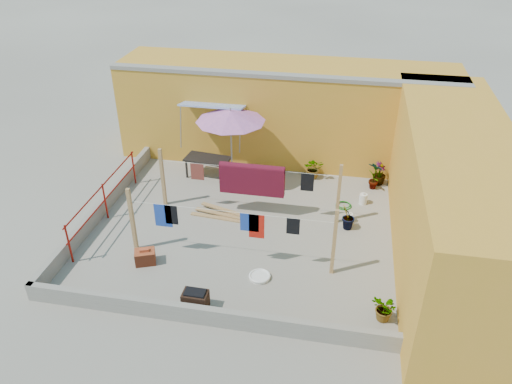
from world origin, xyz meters
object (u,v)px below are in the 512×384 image
patio_umbrella (231,116)px  green_hose (344,205)px  outdoor_table (207,160)px  water_jug_a (363,199)px  brick_stack (145,257)px  water_jug_b (349,218)px  plant_back_a (314,168)px  white_basin (260,276)px  brazier (195,300)px

patio_umbrella → green_hose: (3.52, -0.73, -2.22)m
outdoor_table → water_jug_a: bearing=-8.6°
brick_stack → water_jug_b: size_ratio=1.89×
patio_umbrella → water_jug_a: patio_umbrella is taller
water_jug_b → plant_back_a: (-1.21, 2.34, 0.21)m
white_basin → brazier: bearing=-133.2°
outdoor_table → white_basin: 5.27m
outdoor_table → patio_umbrella: bearing=-17.3°
water_jug_a → brazier: bearing=-125.1°
brick_stack → water_jug_a: (5.28, 3.81, -0.02)m
white_basin → water_jug_a: size_ratio=1.44×
water_jug_a → patio_umbrella: bearing=173.3°
brick_stack → plant_back_a: 6.30m
outdoor_table → plant_back_a: size_ratio=2.16×
water_jug_a → plant_back_a: (-1.58, 1.28, 0.19)m
water_jug_b → plant_back_a: 2.64m
brick_stack → plant_back_a: bearing=54.0°
white_basin → water_jug_b: bearing=54.1°
brick_stack → water_jug_b: brick_stack is taller
patio_umbrella → green_hose: bearing=-11.7°
water_jug_b → plant_back_a: size_ratio=0.45×
patio_umbrella → outdoor_table: 1.88m
patio_umbrella → green_hose: 4.23m
patio_umbrella → brazier: (0.48, -5.59, -2.01)m
green_hose → plant_back_a: bearing=123.9°
brick_stack → brazier: (1.69, -1.31, 0.06)m
patio_umbrella → plant_back_a: size_ratio=3.63×
patio_umbrella → white_basin: 5.13m
outdoor_table → plant_back_a: (3.35, 0.54, -0.25)m
green_hose → plant_back_a: 1.88m
patio_umbrella → water_jug_b: (3.69, -1.53, -2.11)m
brick_stack → brazier: bearing=-37.7°
outdoor_table → water_jug_a: size_ratio=4.09×
brick_stack → green_hose: bearing=36.9°
water_jug_a → water_jug_b: bearing=-109.7°
patio_umbrella → outdoor_table: size_ratio=1.68×
white_basin → green_hose: white_basin is taller
white_basin → plant_back_a: (0.81, 5.13, 0.30)m
patio_umbrella → green_hose: size_ratio=5.33×
patio_umbrella → plant_back_a: (2.49, 0.81, -1.91)m
brick_stack → green_hose: size_ratio=1.25×
brazier → water_jug_a: bearing=54.9°
water_jug_a → water_jug_b: size_ratio=1.17×
brick_stack → green_hose: (4.73, 3.56, -0.15)m
outdoor_table → white_basin: (2.54, -4.59, -0.55)m
brazier → water_jug_b: bearing=51.6°
white_basin → plant_back_a: 5.20m
white_basin → green_hose: bearing=62.8°
brick_stack → brazier: 2.13m
brazier → plant_back_a: size_ratio=0.80×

